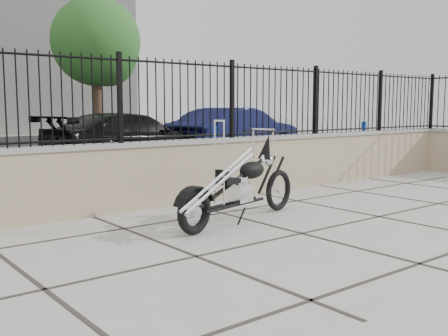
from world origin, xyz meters
TOP-DOWN VIEW (x-y plane):
  - ground_plane at (0.00, 0.00)m, footprint 90.00×90.00m
  - retaining_wall at (0.00, 2.50)m, footprint 14.00×0.36m
  - iron_fence at (0.00, 2.50)m, footprint 14.00×0.08m
  - chopper_motorcycle at (-0.18, 0.93)m, footprint 2.25×0.88m
  - car_black at (1.82, 7.47)m, footprint 4.76×2.63m
  - car_blue at (5.33, 7.56)m, footprint 4.52×2.23m
  - bollard_b at (2.65, 5.08)m, footprint 0.13×0.13m
  - bollard_c at (6.78, 4.21)m, footprint 0.15×0.15m
  - tree_right at (4.96, 16.00)m, footprint 3.58×3.58m

SIDE VIEW (x-z plane):
  - ground_plane at x=0.00m, z-range 0.00..0.00m
  - retaining_wall at x=0.00m, z-range 0.00..0.96m
  - bollard_b at x=2.65m, z-range 0.00..1.02m
  - bollard_c at x=6.78m, z-range 0.00..1.08m
  - car_black at x=1.82m, z-range 0.00..1.31m
  - chopper_motorcycle at x=-0.18m, z-range 0.00..1.33m
  - car_blue at x=5.33m, z-range 0.00..1.42m
  - iron_fence at x=0.00m, z-range 0.96..2.16m
  - tree_right at x=4.96m, z-range 1.21..7.24m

